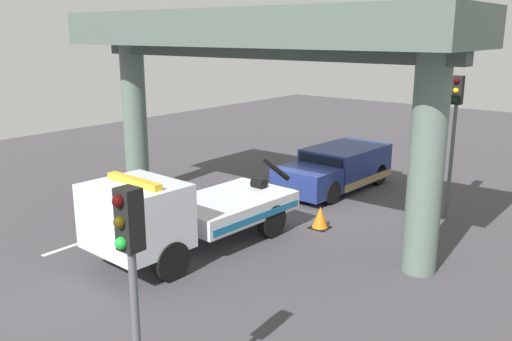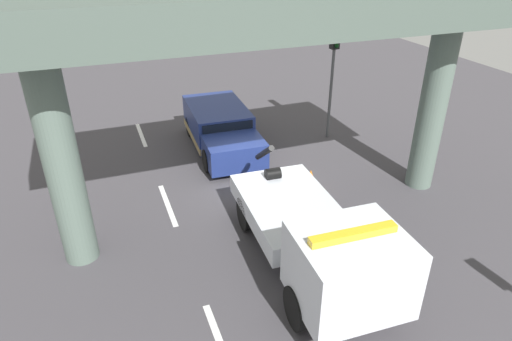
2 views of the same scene
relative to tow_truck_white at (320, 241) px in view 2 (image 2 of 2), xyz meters
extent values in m
cube|color=#423F44|center=(-4.82, 0.04, -1.25)|extent=(60.00, 40.00, 0.10)
cube|color=silver|center=(-10.82, -2.86, -1.20)|extent=(2.60, 0.16, 0.01)
cube|color=silver|center=(-4.82, -2.86, -1.20)|extent=(2.60, 0.16, 0.01)
cube|color=silver|center=(-1.93, 0.09, -0.28)|extent=(3.95, 2.58, 0.55)
cube|color=silver|center=(1.40, -0.07, 0.27)|extent=(2.16, 2.40, 1.65)
cube|color=black|center=(2.01, -0.10, 0.64)|extent=(0.17, 2.21, 0.66)
cube|color=#196B9E|center=(-1.87, 1.30, -0.36)|extent=(3.64, 0.20, 0.20)
cylinder|color=black|center=(-4.12, 0.20, 0.46)|extent=(1.42, 0.25, 1.07)
cylinder|color=black|center=(-3.31, 0.16, 0.12)|extent=(0.38, 0.47, 0.36)
cube|color=yellow|center=(1.40, -0.07, 1.18)|extent=(0.33, 1.93, 0.16)
cylinder|color=black|center=(1.25, 0.98, -0.70)|extent=(1.01, 0.37, 1.00)
cylinder|color=black|center=(1.15, -1.10, -0.70)|extent=(1.01, 0.37, 1.00)
cylinder|color=black|center=(-2.64, 1.17, -0.70)|extent=(1.01, 0.37, 1.00)
cylinder|color=black|center=(-2.74, -0.91, -0.70)|extent=(1.01, 0.37, 1.00)
cube|color=navy|center=(-8.99, 0.07, -0.30)|extent=(3.56, 2.37, 1.35)
cube|color=navy|center=(-6.40, -0.06, -0.50)|extent=(1.83, 2.19, 0.95)
cube|color=black|center=(-7.25, -0.02, 0.00)|extent=(0.15, 1.94, 0.59)
cube|color=#9E8451|center=(-8.99, 0.07, -0.79)|extent=(3.58, 2.38, 0.28)
cylinder|color=black|center=(-6.51, 0.91, -0.78)|extent=(0.85, 0.32, 0.84)
cylinder|color=black|center=(-6.60, -1.01, -0.78)|extent=(0.85, 0.32, 0.84)
cylinder|color=black|center=(-9.89, 1.07, -0.78)|extent=(0.85, 0.32, 0.84)
cylinder|color=black|center=(-9.99, -0.84, -0.78)|extent=(0.85, 0.32, 0.84)
cylinder|color=#596B60|center=(-3.08, 5.58, 1.58)|extent=(0.87, 0.87, 5.57)
cylinder|color=#596B60|center=(-3.08, -5.51, 1.58)|extent=(0.87, 0.87, 5.57)
cube|color=#4B5B52|center=(-3.08, 0.04, 4.88)|extent=(3.60, 13.08, 1.03)
cube|color=#3E4A43|center=(-3.08, 0.04, 4.19)|extent=(0.50, 12.68, 0.36)
cylinder|color=#515456|center=(-7.82, 4.60, 0.67)|extent=(0.12, 0.12, 3.74)
cube|color=black|center=(-7.82, 4.60, 2.98)|extent=(0.28, 0.32, 0.90)
sphere|color=#360605|center=(-7.66, 4.60, 3.28)|extent=(0.18, 0.18, 0.18)
sphere|color=gold|center=(-7.66, 4.60, 2.98)|extent=(0.18, 0.18, 0.18)
sphere|color=black|center=(-7.66, 4.60, 2.68)|extent=(0.18, 0.18, 0.18)
cone|color=orange|center=(-4.17, 1.92, -0.86)|extent=(0.53, 0.53, 0.69)
cube|color=black|center=(-4.17, 1.92, -1.19)|extent=(0.58, 0.58, 0.03)
camera|label=1|loc=(9.59, 10.36, 4.76)|focal=37.97mm
camera|label=2|loc=(7.53, -4.51, 6.57)|focal=31.25mm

